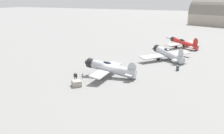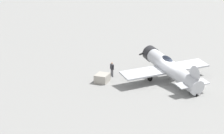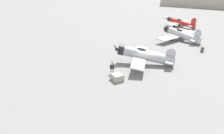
{
  "view_description": "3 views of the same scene",
  "coord_description": "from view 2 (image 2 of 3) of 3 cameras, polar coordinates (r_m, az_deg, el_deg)",
  "views": [
    {
      "loc": [
        41.12,
        17.98,
        13.79
      ],
      "look_at": [
        -0.0,
        0.0,
        1.8
      ],
      "focal_mm": 43.94,
      "sensor_mm": 36.0,
      "label": 1
    },
    {
      "loc": [
        19.25,
        28.05,
        12.8
      ],
      "look_at": [
        4.86,
        -4.29,
        1.1
      ],
      "focal_mm": 54.85,
      "sensor_mm": 36.0,
      "label": 2
    },
    {
      "loc": [
        28.44,
        2.08,
        11.72
      ],
      "look_at": [
        4.86,
        -4.29,
        1.1
      ],
      "focal_mm": 30.7,
      "sensor_mm": 36.0,
      "label": 3
    }
  ],
  "objects": [
    {
      "name": "equipment_crate",
      "position": [
        35.9,
        -1.64,
        -1.86
      ],
      "size": [
        2.0,
        2.0,
        0.88
      ],
      "rotation": [
        0.0,
        0.0,
        0.78
      ],
      "color": "#9E998E",
      "rests_on": "ground_plane"
    },
    {
      "name": "ground_crew_mechanic",
      "position": [
        37.32,
        -0.0,
        -0.16
      ],
      "size": [
        0.28,
        0.63,
        1.64
      ],
      "rotation": [
        0.0,
        0.0,
        0.14
      ],
      "color": "#2D2D33",
      "rests_on": "ground_plane"
    },
    {
      "name": "ground_plane",
      "position": [
        36.35,
        9.8,
        -2.61
      ],
      "size": [
        400.0,
        400.0,
        0.0
      ],
      "primitive_type": "plane",
      "color": "gray"
    },
    {
      "name": "airplane_foreground",
      "position": [
        36.21,
        9.48,
        -0.07
      ],
      "size": [
        10.39,
        9.99,
        3.04
      ],
      "rotation": [
        0.0,
        0.0,
        4.76
      ],
      "color": "#B7BABF",
      "rests_on": "ground_plane"
    }
  ]
}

